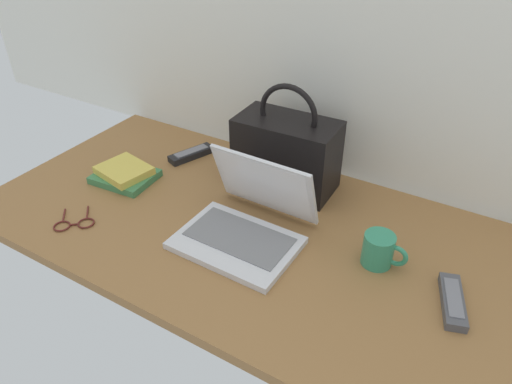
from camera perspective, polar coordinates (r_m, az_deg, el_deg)
desk at (r=1.31m, az=0.27°, el=-4.98°), size 1.60×0.76×0.03m
laptop at (r=1.25m, az=-1.19°, el=-3.66°), size 0.31×0.30×0.21m
coffee_mug at (r=1.20m, az=14.68°, el=-6.76°), size 0.11×0.08×0.09m
remote_control_near at (r=1.18m, az=22.66°, el=-12.06°), size 0.09×0.17×0.02m
remote_control_far at (r=1.63m, az=-7.81°, el=4.58°), size 0.10×0.17×0.02m
eyeglasses at (r=1.40m, az=-21.11°, el=-3.59°), size 0.14×0.14×0.01m
handbag at (r=1.42m, az=3.70°, el=4.82°), size 0.30×0.17×0.33m
book_stack at (r=1.55m, az=-15.47°, el=2.19°), size 0.19×0.16×0.05m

